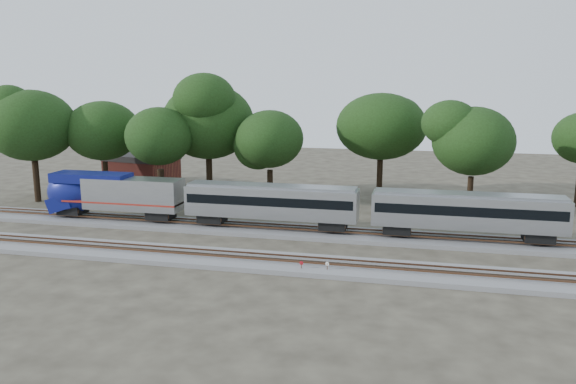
# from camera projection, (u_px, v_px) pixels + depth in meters

# --- Properties ---
(ground) EXTENTS (160.00, 160.00, 0.00)m
(ground) POSITION_uv_depth(u_px,v_px,m) (263.00, 249.00, 50.97)
(ground) COLOR #383328
(ground) RESTS_ON ground
(track_far) EXTENTS (160.00, 5.00, 0.73)m
(track_far) POSITION_uv_depth(u_px,v_px,m) (279.00, 231.00, 56.67)
(track_far) COLOR slate
(track_far) RESTS_ON ground
(track_near) EXTENTS (160.00, 5.00, 0.73)m
(track_near) POSITION_uv_depth(u_px,v_px,m) (250.00, 261.00, 47.11)
(track_near) COLOR slate
(track_near) RESTS_ON ground
(switch_stand_red) EXTENTS (0.32, 0.06, 1.00)m
(switch_stand_red) POSITION_uv_depth(u_px,v_px,m) (301.00, 266.00, 44.49)
(switch_stand_red) COLOR #512D19
(switch_stand_red) RESTS_ON ground
(switch_stand_white) EXTENTS (0.31, 0.15, 1.03)m
(switch_stand_white) POSITION_uv_depth(u_px,v_px,m) (327.00, 266.00, 44.25)
(switch_stand_white) COLOR #512D19
(switch_stand_white) RESTS_ON ground
(switch_lever) EXTENTS (0.56, 0.43, 0.30)m
(switch_lever) POSITION_uv_depth(u_px,v_px,m) (336.00, 273.00, 44.14)
(switch_lever) COLOR #512D19
(switch_lever) RESTS_ON ground
(brick_building) EXTENTS (10.69, 8.53, 4.56)m
(brick_building) POSITION_uv_depth(u_px,v_px,m) (142.00, 170.00, 82.56)
(brick_building) COLOR maroon
(brick_building) RESTS_ON ground
(tree_0) EXTENTS (9.82, 9.82, 13.84)m
(tree_0) POSITION_uv_depth(u_px,v_px,m) (32.00, 125.00, 69.68)
(tree_0) COLOR black
(tree_0) RESTS_ON ground
(tree_1) EXTENTS (8.93, 8.93, 12.59)m
(tree_1) POSITION_uv_depth(u_px,v_px,m) (103.00, 131.00, 72.29)
(tree_1) COLOR black
(tree_1) RESTS_ON ground
(tree_2) EXTENTS (8.75, 8.75, 12.33)m
(tree_2) POSITION_uv_depth(u_px,v_px,m) (159.00, 136.00, 66.80)
(tree_2) COLOR black
(tree_2) RESTS_ON ground
(tree_3) EXTENTS (10.19, 10.19, 14.37)m
(tree_3) POSITION_uv_depth(u_px,v_px,m) (208.00, 122.00, 71.16)
(tree_3) COLOR black
(tree_3) RESTS_ON ground
(tree_4) EXTENTS (8.33, 8.33, 11.75)m
(tree_4) POSITION_uv_depth(u_px,v_px,m) (270.00, 139.00, 67.70)
(tree_4) COLOR black
(tree_4) RESTS_ON ground
(tree_5) EXTENTS (9.50, 9.50, 13.40)m
(tree_5) POSITION_uv_depth(u_px,v_px,m) (381.00, 127.00, 72.06)
(tree_5) COLOR black
(tree_5) RESTS_ON ground
(tree_6) EXTENTS (8.72, 8.72, 12.29)m
(tree_6) POSITION_uv_depth(u_px,v_px,m) (473.00, 141.00, 61.61)
(tree_6) COLOR black
(tree_6) RESTS_ON ground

